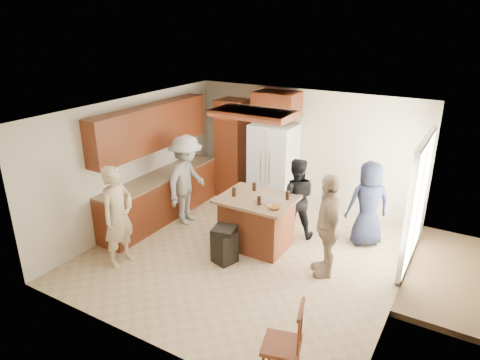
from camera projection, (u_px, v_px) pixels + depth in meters
The scene contains 12 objects.
person_front_left at pixel (118, 216), 6.88m from camera, with size 0.62×0.46×1.71m, color #C5B087.
person_behind_left at pixel (295, 198), 7.80m from camera, with size 0.74×0.46×1.52m, color black.
person_behind_right at pixel (368, 204), 7.52m from camera, with size 0.76×0.49×1.55m, color #1A1F35.
person_side_right at pixel (328, 225), 6.60m from camera, with size 0.99×0.51×1.69m, color tan.
person_counter at pixel (187, 180), 8.29m from camera, with size 1.15×0.53×1.78m, color gray.
left_cabinetry at pixel (158, 173), 8.46m from camera, with size 0.64×3.00×2.30m.
back_wall_units at pixel (243, 138), 9.33m from camera, with size 1.80×0.60×2.45m.
refrigerator at pixel (273, 166), 9.07m from camera, with size 0.90×0.76×1.80m.
kitchen_island at pixel (257, 221), 7.55m from camera, with size 1.28×1.03×0.93m.
island_items at pixel (267, 200), 7.20m from camera, with size 1.00×0.68×0.15m.
trash_bin at pixel (224, 245), 7.10m from camera, with size 0.43×0.43×0.63m.
spindle_chair at pixel (284, 345), 4.74m from camera, with size 0.51×0.51×0.99m.
Camera 1 is at (3.18, -5.64, 3.86)m, focal length 32.00 mm.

